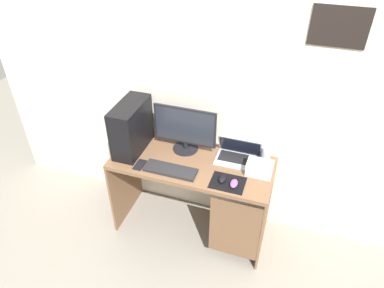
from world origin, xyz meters
TOP-DOWN VIEW (x-y plane):
  - ground_plane at (0.00, 0.00)m, footprint 8.00×8.00m
  - wall_back at (0.00, 0.32)m, footprint 4.00×0.05m
  - desk at (0.02, -0.01)m, footprint 1.32×0.56m
  - pc_tower at (-0.53, 0.02)m, footprint 0.19×0.44m
  - monitor at (-0.11, 0.14)m, footprint 0.53×0.21m
  - laptop at (0.35, 0.15)m, footprint 0.35×0.22m
  - speaker at (0.56, 0.19)m, footprint 0.08×0.08m
  - projector at (0.54, 0.03)m, footprint 0.20×0.14m
  - keyboard at (-0.12, -0.16)m, footprint 0.42×0.14m
  - mousepad at (0.34, -0.15)m, footprint 0.26×0.20m
  - mouse_left at (0.29, -0.14)m, footprint 0.06×0.10m
  - mouse_right at (0.39, -0.17)m, footprint 0.06×0.10m
  - cell_phone at (-0.38, -0.17)m, footprint 0.07×0.13m

SIDE VIEW (x-z plane):
  - ground_plane at x=0.00m, z-range 0.00..0.00m
  - desk at x=0.02m, z-range 0.22..1.00m
  - mousepad at x=0.34m, z-range 0.78..0.78m
  - cell_phone at x=-0.38m, z-range 0.78..0.79m
  - keyboard at x=-0.12m, z-range 0.78..0.80m
  - mouse_left at x=0.29m, z-range 0.78..0.82m
  - mouse_right at x=0.39m, z-range 0.78..0.82m
  - laptop at x=0.35m, z-range 0.72..0.92m
  - projector at x=0.54m, z-range 0.78..0.88m
  - speaker at x=0.56m, z-range 0.78..0.92m
  - monitor at x=-0.11m, z-range 0.78..1.18m
  - pc_tower at x=-0.53m, z-range 0.78..1.21m
  - wall_back at x=0.00m, z-range 0.00..2.60m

